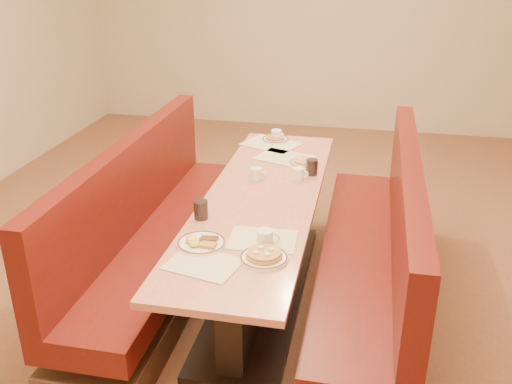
% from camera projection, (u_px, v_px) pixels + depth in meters
% --- Properties ---
extents(ground, '(8.00, 8.00, 0.00)m').
position_uv_depth(ground, '(261.00, 296.00, 3.89)').
color(ground, '#9E6647').
rests_on(ground, ground).
extents(room_envelope, '(6.04, 8.04, 2.82)m').
position_uv_depth(room_envelope, '(262.00, 0.00, 3.12)').
color(room_envelope, beige).
rests_on(room_envelope, ground).
extents(diner_table, '(0.70, 2.50, 0.75)m').
position_uv_depth(diner_table, '(261.00, 248.00, 3.74)').
color(diner_table, black).
rests_on(diner_table, ground).
extents(booth_left, '(0.55, 2.50, 1.05)m').
position_uv_depth(booth_left, '(156.00, 239.00, 3.89)').
color(booth_left, '#4C3326').
rests_on(booth_left, ground).
extents(booth_right, '(0.55, 2.50, 1.05)m').
position_uv_depth(booth_right, '(374.00, 262.00, 3.61)').
color(booth_right, '#4C3326').
rests_on(booth_right, ground).
extents(placemat_near_left, '(0.40, 0.33, 0.00)m').
position_uv_depth(placemat_near_left, '(203.00, 264.00, 2.83)').
color(placemat_near_left, beige).
rests_on(placemat_near_left, diner_table).
extents(placemat_near_right, '(0.37, 0.28, 0.00)m').
position_uv_depth(placemat_near_right, '(263.00, 239.00, 3.06)').
color(placemat_near_right, beige).
rests_on(placemat_near_right, diner_table).
extents(placemat_far_left, '(0.51, 0.45, 0.00)m').
position_uv_depth(placemat_far_left, '(271.00, 144.00, 4.51)').
color(placemat_far_left, beige).
rests_on(placemat_far_left, diner_table).
extents(placemat_far_right, '(0.46, 0.40, 0.00)m').
position_uv_depth(placemat_far_right, '(285.00, 157.00, 4.23)').
color(placemat_far_right, beige).
rests_on(placemat_far_right, diner_table).
extents(pancake_plate, '(0.25, 0.25, 0.06)m').
position_uv_depth(pancake_plate, '(264.00, 256.00, 2.87)').
color(pancake_plate, white).
rests_on(pancake_plate, diner_table).
extents(eggs_plate, '(0.26, 0.26, 0.05)m').
position_uv_depth(eggs_plate, '(201.00, 243.00, 3.01)').
color(eggs_plate, white).
rests_on(eggs_plate, diner_table).
extents(extra_plate_mid, '(0.21, 0.21, 0.04)m').
position_uv_depth(extra_plate_mid, '(304.00, 162.00, 4.11)').
color(extra_plate_mid, white).
rests_on(extra_plate_mid, diner_table).
extents(extra_plate_far, '(0.22, 0.22, 0.04)m').
position_uv_depth(extra_plate_far, '(275.00, 139.00, 4.59)').
color(extra_plate_far, white).
rests_on(extra_plate_far, diner_table).
extents(coffee_mug_a, '(0.12, 0.09, 0.09)m').
position_uv_depth(coffee_mug_a, '(266.00, 238.00, 2.98)').
color(coffee_mug_a, white).
rests_on(coffee_mug_a, diner_table).
extents(coffee_mug_b, '(0.11, 0.08, 0.08)m').
position_uv_depth(coffee_mug_b, '(256.00, 174.00, 3.82)').
color(coffee_mug_b, white).
rests_on(coffee_mug_b, diner_table).
extents(coffee_mug_c, '(0.11, 0.08, 0.08)m').
position_uv_depth(coffee_mug_c, '(298.00, 174.00, 3.83)').
color(coffee_mug_c, white).
rests_on(coffee_mug_c, diner_table).
extents(coffee_mug_d, '(0.12, 0.08, 0.09)m').
position_uv_depth(coffee_mug_d, '(277.00, 135.00, 4.58)').
color(coffee_mug_d, white).
rests_on(coffee_mug_d, diner_table).
extents(soda_tumbler_near, '(0.08, 0.08, 0.11)m').
position_uv_depth(soda_tumbler_near, '(201.00, 210.00, 3.28)').
color(soda_tumbler_near, black).
rests_on(soda_tumbler_near, diner_table).
extents(soda_tumbler_mid, '(0.08, 0.08, 0.11)m').
position_uv_depth(soda_tumbler_mid, '(312.00, 167.00, 3.91)').
color(soda_tumbler_mid, black).
rests_on(soda_tumbler_mid, diner_table).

